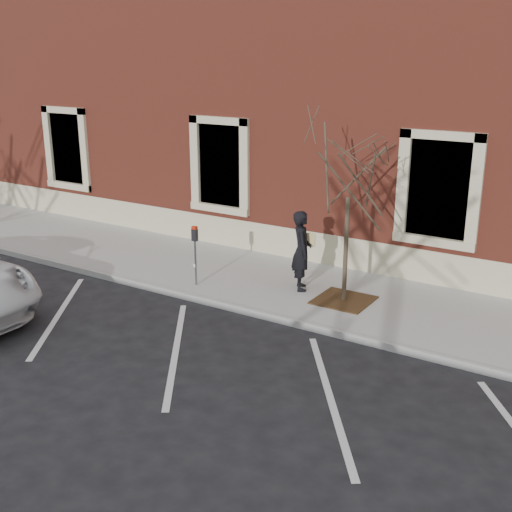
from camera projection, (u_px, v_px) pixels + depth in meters
The scene contains 9 objects.
ground at pixel (241, 312), 13.78m from camera, with size 120.00×120.00×0.00m, color #28282B.
sidewalk_near at pixel (282, 285), 15.16m from camera, with size 40.00×3.50×0.15m, color gray.
curb_near at pixel (240, 309), 13.72m from camera, with size 40.00×0.12×0.15m, color #9E9E99.
parking_stripes at pixel (176, 350), 12.01m from camera, with size 28.00×4.40×0.01m, color silver, non-canonical shape.
building_civic at pixel (387, 100), 18.79m from camera, with size 40.00×8.62×8.00m.
man at pixel (302, 251), 14.42m from camera, with size 0.67×0.44×1.83m, color black.
parking_meter at pixel (195, 245), 14.67m from camera, with size 0.13×0.10×1.41m.
tree_grate at pixel (344, 300), 13.99m from camera, with size 1.17×1.17×0.03m, color #452C16.
sapling at pixel (349, 167), 13.10m from camera, with size 2.52×2.52×4.19m.
Camera 1 is at (7.13, -10.60, 5.32)m, focal length 45.00 mm.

